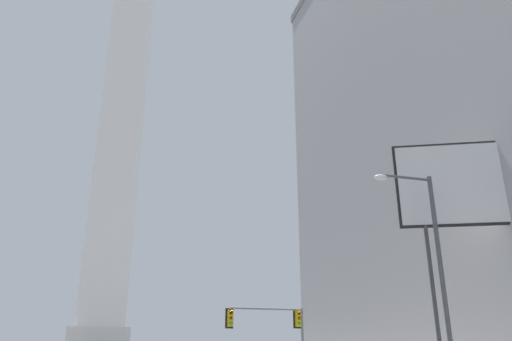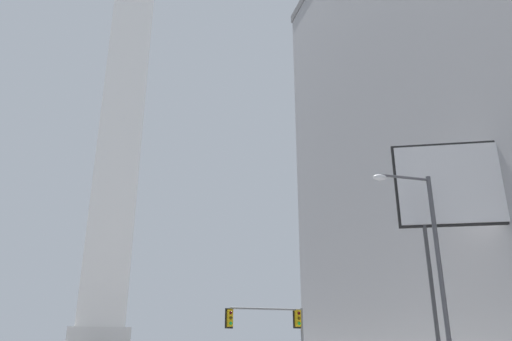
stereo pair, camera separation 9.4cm
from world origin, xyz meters
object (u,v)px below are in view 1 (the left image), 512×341
at_px(traffic_light_mid_right, 276,325).
at_px(billboard_sign, 474,189).
at_px(street_lamp, 432,260).
at_px(obelisk, 120,139).

bearing_deg(traffic_light_mid_right, billboard_sign, -74.68).
bearing_deg(street_lamp, billboard_sign, 2.09).
bearing_deg(obelisk, billboard_sign, -74.32).
bearing_deg(obelisk, traffic_light_mid_right, -74.19).
height_order(traffic_light_mid_right, billboard_sign, billboard_sign).
xyz_separation_m(traffic_light_mid_right, billboard_sign, (4.39, -16.02, 5.18)).
height_order(obelisk, street_lamp, obelisk).
bearing_deg(street_lamp, traffic_light_mid_right, 95.73).
relative_size(obelisk, billboard_sign, 6.43).
xyz_separation_m(obelisk, traffic_light_mid_right, (12.23, -43.18, -31.25)).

